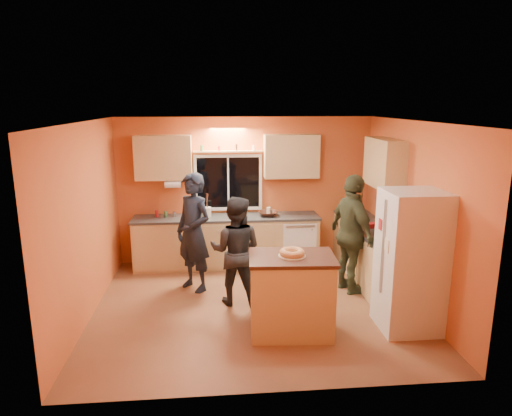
{
  "coord_description": "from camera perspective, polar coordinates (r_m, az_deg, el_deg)",
  "views": [
    {
      "loc": [
        -0.54,
        -6.01,
        2.86
      ],
      "look_at": [
        0.05,
        0.4,
        1.35
      ],
      "focal_mm": 32.0,
      "sensor_mm": 36.0,
      "label": 1
    }
  ],
  "objects": [
    {
      "name": "red_box",
      "position": [
        7.49,
        14.24,
        -2.1
      ],
      "size": [
        0.18,
        0.15,
        0.07
      ],
      "primitive_type": "cube",
      "rotation": [
        0.0,
        0.0,
        0.21
      ],
      "color": "#A5191E",
      "rests_on": "right_counter"
    },
    {
      "name": "island",
      "position": [
        5.8,
        4.43,
        -10.69
      ],
      "size": [
        1.09,
        0.78,
        1.02
      ],
      "rotation": [
        0.0,
        0.0,
        -0.07
      ],
      "color": "tan",
      "rests_on": "ground"
    },
    {
      "name": "mixing_bowl",
      "position": [
        7.97,
        1.53,
        -0.72
      ],
      "size": [
        0.37,
        0.37,
        0.08
      ],
      "primitive_type": "imported",
      "rotation": [
        0.0,
        0.0,
        -0.12
      ],
      "color": "#311A10",
      "rests_on": "back_counter"
    },
    {
      "name": "refrigerator",
      "position": [
        6.08,
        18.77,
        -6.33
      ],
      "size": [
        0.72,
        0.7,
        1.8
      ],
      "primitive_type": "cube",
      "color": "silver",
      "rests_on": "ground"
    },
    {
      "name": "potted_plant",
      "position": [
        7.16,
        15.41,
        -1.99
      ],
      "size": [
        0.28,
        0.25,
        0.28
      ],
      "primitive_type": "imported",
      "rotation": [
        0.0,
        0.0,
        0.13
      ],
      "color": "gray",
      "rests_on": "right_counter"
    },
    {
      "name": "ground",
      "position": [
        6.68,
        -0.11,
        -12.14
      ],
      "size": [
        4.5,
        4.5,
        0.0
      ],
      "primitive_type": "plane",
      "color": "brown",
      "rests_on": "ground"
    },
    {
      "name": "person_left",
      "position": [
        7.01,
        -7.8,
        -3.05
      ],
      "size": [
        0.78,
        0.78,
        1.82
      ],
      "primitive_type": "imported",
      "rotation": [
        0.0,
        0.0,
        -0.8
      ],
      "color": "black",
      "rests_on": "ground"
    },
    {
      "name": "person_right",
      "position": [
        7.01,
        11.9,
        -3.24
      ],
      "size": [
        0.7,
        1.14,
        1.82
      ],
      "primitive_type": "imported",
      "rotation": [
        0.0,
        0.0,
        1.83
      ],
      "color": "#333A25",
      "rests_on": "ground"
    },
    {
      "name": "back_counter",
      "position": [
        8.1,
        -1.11,
        -4.09
      ],
      "size": [
        4.23,
        0.62,
        0.9
      ],
      "color": "tan",
      "rests_on": "ground"
    },
    {
      "name": "bundt_pastry",
      "position": [
        5.6,
        4.53,
        -5.58
      ],
      "size": [
        0.31,
        0.31,
        0.09
      ],
      "primitive_type": "torus",
      "color": "#B87F4B",
      "rests_on": "island"
    },
    {
      "name": "person_center",
      "position": [
        6.52,
        -2.55,
        -5.36
      ],
      "size": [
        0.89,
        0.77,
        1.57
      ],
      "primitive_type": "imported",
      "rotation": [
        0.0,
        0.0,
        2.88
      ],
      "color": "black",
      "rests_on": "ground"
    },
    {
      "name": "room_shell",
      "position": [
        6.58,
        0.6,
        2.33
      ],
      "size": [
        4.54,
        4.04,
        2.61
      ],
      "color": "#CA5934",
      "rests_on": "ground"
    },
    {
      "name": "utensil_crock",
      "position": [
        7.94,
        -6.12,
        -0.51
      ],
      "size": [
        0.14,
        0.14,
        0.17
      ],
      "primitive_type": "cylinder",
      "color": "beige",
      "rests_on": "back_counter"
    },
    {
      "name": "right_counter",
      "position": [
        7.38,
        14.88,
        -6.31
      ],
      "size": [
        0.62,
        1.84,
        0.9
      ],
      "color": "tan",
      "rests_on": "ground"
    }
  ]
}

